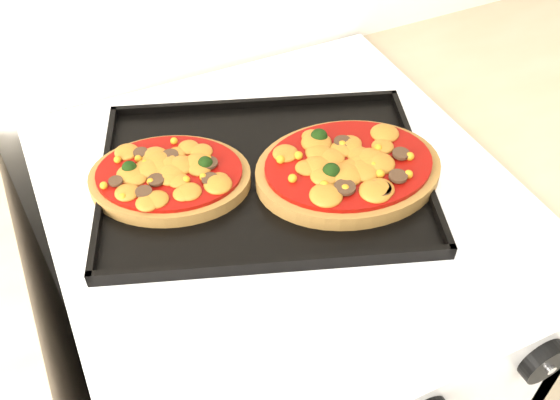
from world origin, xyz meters
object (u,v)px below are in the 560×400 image
stove (281,364)px  pizza_right (348,168)px  baking_tray (264,175)px  pizza_left (170,175)px

stove → pizza_right: pizza_right is taller
stove → baking_tray: (-0.02, 0.02, 0.47)m
stove → pizza_right: (0.08, -0.03, 0.48)m
stove → baking_tray: size_ratio=2.13×
stove → pizza_right: bearing=-19.7°
stove → pizza_left: bearing=156.4°
stove → pizza_right: 0.49m
stove → baking_tray: baking_tray is taller
baking_tray → pizza_right: (0.10, -0.05, 0.02)m
stove → pizza_left: size_ratio=4.35×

